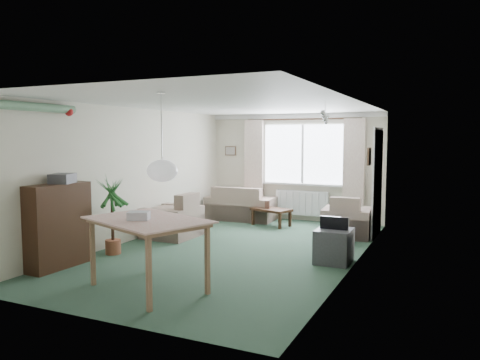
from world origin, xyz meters
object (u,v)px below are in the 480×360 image
at_px(bookshelf, 58,226).
at_px(armchair_left, 172,215).
at_px(coffee_table, 271,217).
at_px(tv_cube, 334,246).
at_px(houseplant, 112,216).
at_px(armchair_corner, 347,216).
at_px(dining_table, 148,255).
at_px(sofa, 241,203).
at_px(pet_bed, 336,240).

bearing_deg(bookshelf, armchair_left, 83.71).
bearing_deg(coffee_table, bookshelf, -110.90).
bearing_deg(tv_cube, houseplant, -163.71).
height_order(bookshelf, houseplant, houseplant).
relative_size(armchair_corner, dining_table, 0.63).
bearing_deg(bookshelf, dining_table, -7.41).
height_order(armchair_corner, houseplant, houseplant).
relative_size(armchair_left, coffee_table, 1.14).
relative_size(sofa, houseplant, 1.24).
distance_m(bookshelf, tv_cube, 4.03).
xyz_separation_m(armchair_corner, pet_bed, (-0.05, -0.68, -0.33)).
xyz_separation_m(armchair_left, houseplant, (-0.15, -1.49, 0.20)).
bearing_deg(sofa, coffee_table, 152.43).
relative_size(dining_table, pet_bed, 2.23).
height_order(sofa, houseplant, houseplant).
distance_m(armchair_corner, armchair_left, 3.30).
bearing_deg(houseplant, tv_cube, 16.03).
distance_m(tv_cube, pet_bed, 1.33).
bearing_deg(sofa, pet_bed, 146.58).
xyz_separation_m(sofa, houseplant, (-0.55, -3.75, 0.24)).
bearing_deg(armchair_corner, dining_table, 64.13).
bearing_deg(bookshelf, pet_bed, 45.94).
height_order(sofa, armchair_left, armchair_left).
bearing_deg(dining_table, pet_bed, 66.57).
bearing_deg(pet_bed, armchair_left, -165.62).
xyz_separation_m(armchair_left, tv_cube, (3.20, -0.53, -0.16)).
height_order(houseplant, dining_table, houseplant).
relative_size(coffee_table, houseplant, 0.66).
xyz_separation_m(sofa, pet_bed, (2.53, -1.50, -0.32)).
relative_size(houseplant, pet_bed, 2.00).
distance_m(coffee_table, bookshelf, 4.60).
bearing_deg(armchair_left, coffee_table, 145.95).
distance_m(sofa, pet_bed, 2.96).
bearing_deg(houseplant, coffee_table, 66.61).
bearing_deg(armchair_left, armchair_corner, 116.74).
height_order(coffee_table, bookshelf, bookshelf).
bearing_deg(bookshelf, coffee_table, 70.75).
xyz_separation_m(houseplant, pet_bed, (3.08, 2.25, -0.55)).
bearing_deg(tv_cube, armchair_left, 170.82).
distance_m(houseplant, tv_cube, 3.50).
height_order(houseplant, pet_bed, houseplant).
bearing_deg(armchair_corner, sofa, -23.07).
height_order(bookshelf, pet_bed, bookshelf).
relative_size(sofa, pet_bed, 2.48).
xyz_separation_m(coffee_table, houseplant, (-1.44, -3.33, 0.43)).
distance_m(armchair_left, pet_bed, 3.04).
bearing_deg(coffee_table, sofa, 155.09).
bearing_deg(coffee_table, tv_cube, -51.19).
relative_size(houseplant, dining_table, 0.90).
relative_size(coffee_table, dining_table, 0.60).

